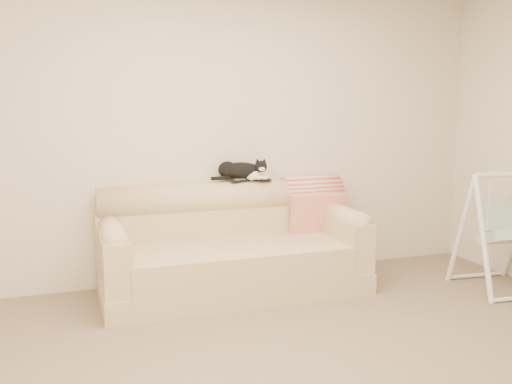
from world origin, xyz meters
TOP-DOWN VIEW (x-y plane):
  - ground_plane at (0.00, 0.00)m, footprint 5.00×5.00m
  - room_shell at (0.00, 0.00)m, footprint 5.04×4.04m
  - sofa at (-0.04, 1.62)m, footprint 2.20×0.93m
  - remote_a at (0.11, 1.84)m, footprint 0.19×0.09m
  - remote_b at (0.32, 1.85)m, footprint 0.17×0.12m
  - tuxedo_cat at (0.13, 1.87)m, footprint 0.51×0.29m
  - throw_blanket at (0.81, 1.84)m, footprint 0.53×0.38m
  - baby_swing at (2.15, 0.90)m, footprint 0.67×0.71m

SIDE VIEW (x-z plane):
  - ground_plane at x=0.00m, z-range 0.00..0.00m
  - sofa at x=-0.04m, z-range -0.10..0.80m
  - baby_swing at x=2.15m, z-range 0.00..1.02m
  - throw_blanket at x=0.81m, z-range 0.44..1.01m
  - remote_b at x=0.32m, z-range 0.90..0.92m
  - remote_a at x=0.11m, z-range 0.90..0.92m
  - tuxedo_cat at x=0.13m, z-range 0.90..1.09m
  - room_shell at x=0.00m, z-range 0.23..2.83m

